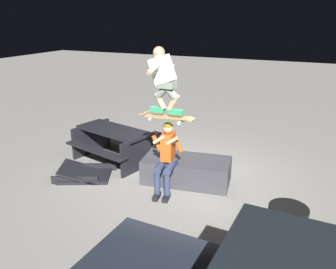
# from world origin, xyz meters

# --- Properties ---
(ground_plane) EXTENTS (40.00, 40.00, 0.00)m
(ground_plane) POSITION_xyz_m (0.00, 0.00, 0.00)
(ground_plane) COLOR gray
(ledge_box_main) EXTENTS (1.78, 1.05, 0.48)m
(ledge_box_main) POSITION_xyz_m (-0.12, 0.17, 0.24)
(ledge_box_main) COLOR #38383D
(ledge_box_main) RESTS_ON ground
(person_sitting_on_ledge) EXTENTS (0.60, 0.78, 1.31)m
(person_sitting_on_ledge) POSITION_xyz_m (0.08, 0.66, 0.73)
(person_sitting_on_ledge) COLOR #2D3856
(person_sitting_on_ledge) RESTS_ON ground
(skateboard) EXTENTS (1.03, 0.25, 0.13)m
(skateboard) POSITION_xyz_m (0.07, 0.69, 1.45)
(skateboard) COLOR #AD8451
(skater_airborne) EXTENTS (0.62, 0.89, 1.12)m
(skater_airborne) POSITION_xyz_m (0.13, 0.69, 2.13)
(skater_airborne) COLOR #2D9E66
(kicker_ramp) EXTENTS (1.22, 1.09, 0.34)m
(kicker_ramp) POSITION_xyz_m (1.83, 0.82, 0.06)
(kicker_ramp) COLOR black
(kicker_ramp) RESTS_ON ground
(picnic_table_back) EXTENTS (1.97, 1.71, 0.75)m
(picnic_table_back) POSITION_xyz_m (1.73, -0.15, 0.50)
(picnic_table_back) COLOR black
(picnic_table_back) RESTS_ON ground
(trash_bin) EXTENTS (0.49, 0.49, 0.87)m
(trash_bin) POSITION_xyz_m (-2.15, 1.92, 0.44)
(trash_bin) COLOR navy
(trash_bin) RESTS_ON ground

